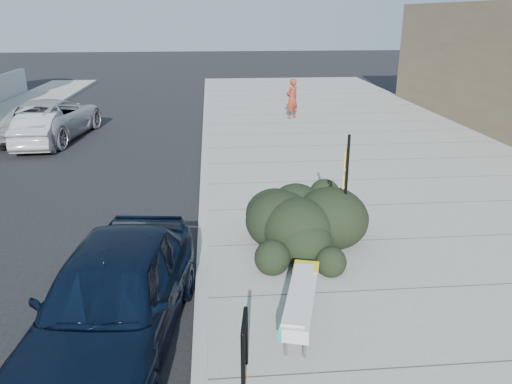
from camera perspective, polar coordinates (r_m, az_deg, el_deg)
ground at (r=8.75m, az=-6.23°, el=-12.86°), size 120.00×120.00×0.00m
sidewalk_near at (r=14.25m, az=17.15°, el=-0.08°), size 11.20×50.00×0.15m
curb_near at (r=13.21m, az=-5.98°, el=-0.78°), size 0.22×50.00×0.17m
bench at (r=7.76m, az=5.18°, el=-11.97°), size 0.95×2.03×0.61m
bike_rack at (r=6.71m, az=-1.33°, el=-16.87°), size 0.13×0.62×0.91m
sign_post at (r=10.04m, az=10.18°, el=0.86°), size 0.13×0.26×2.36m
hedge at (r=10.76m, az=5.45°, el=-1.14°), size 2.56×4.14×1.45m
sedan_navy at (r=7.72m, az=-16.01°, el=-11.43°), size 2.46×4.90×1.60m
wagon_silver at (r=20.29m, az=-23.19°, el=6.68°), size 1.53×3.98×1.30m
suv_silver at (r=21.52m, az=-22.41°, el=7.80°), size 3.31×5.88×1.55m
pedestrian at (r=23.00m, az=4.15°, el=10.59°), size 0.78×0.73×1.79m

